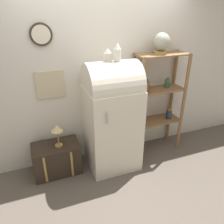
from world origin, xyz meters
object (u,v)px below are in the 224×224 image
(refrigerator, at_px, (112,115))
(globe, at_px, (161,42))
(vase_center, at_px, (117,52))
(suitcase_trunk, at_px, (57,158))
(vase_left, at_px, (108,55))
(desk_lamp, at_px, (57,130))

(refrigerator, height_order, globe, globe)
(globe, xyz_separation_m, vase_center, (-0.72, -0.14, -0.06))
(suitcase_trunk, height_order, globe, globe)
(vase_left, xyz_separation_m, desk_lamp, (-0.72, 0.05, -0.95))
(globe, bearing_deg, desk_lamp, -177.53)
(globe, bearing_deg, vase_left, -172.04)
(refrigerator, bearing_deg, vase_left, 165.03)
(refrigerator, bearing_deg, desk_lamp, 175.27)
(vase_left, height_order, desk_lamp, vase_left)
(globe, xyz_separation_m, desk_lamp, (-1.56, -0.07, -1.05))
(desk_lamp, bearing_deg, globe, 2.47)
(vase_left, bearing_deg, globe, 7.96)
(vase_center, bearing_deg, globe, 11.37)
(suitcase_trunk, xyz_separation_m, vase_left, (0.77, -0.08, 1.44))
(refrigerator, bearing_deg, suitcase_trunk, 173.65)
(globe, distance_m, vase_center, 0.74)
(refrigerator, height_order, suitcase_trunk, refrigerator)
(globe, relative_size, vase_left, 1.80)
(vase_left, relative_size, vase_center, 0.69)
(vase_center, bearing_deg, vase_left, 167.15)
(refrigerator, relative_size, vase_center, 6.86)
(vase_center, height_order, desk_lamp, vase_center)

